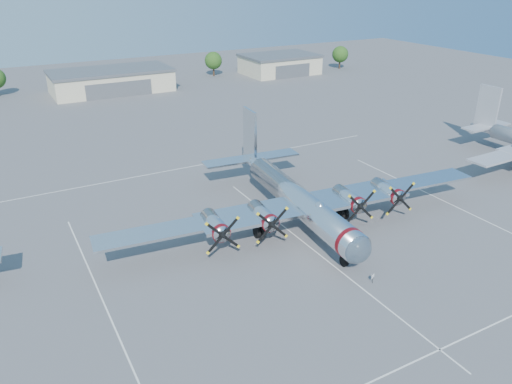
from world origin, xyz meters
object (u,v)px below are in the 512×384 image
main_bomber_b29 (294,220)px  hangar_center (111,80)px  tree_east (213,61)px  info_placard (373,277)px  hangar_east (280,64)px  tree_far_east (340,54)px

main_bomber_b29 → hangar_center: bearing=96.6°
tree_east → info_placard: 104.32m
main_bomber_b29 → info_placard: bearing=-86.4°
hangar_east → info_placard: hangar_east is taller
tree_far_east → main_bomber_b29: tree_far_east is taller
hangar_east → info_placard: 105.12m
hangar_east → tree_far_east: 20.15m
hangar_center → tree_east: 30.64m
tree_east → main_bomber_b29: tree_east is taller
info_placard → hangar_east: bearing=39.8°
tree_far_east → info_placard: bearing=-125.8°
info_placard → hangar_center: bearing=67.0°
hangar_center → tree_east: size_ratio=4.31×
hangar_center → tree_far_east: bearing=-1.7°
hangar_center → info_placard: bearing=-89.1°
info_placard → tree_east: bearing=50.2°
hangar_center → hangar_east: same height
tree_far_east → info_placard: 113.82m
hangar_center → tree_far_east: tree_far_east is taller
tree_east → tree_far_east: (38.00, -8.00, 0.00)m
hangar_east → tree_far_east: size_ratio=3.10×
hangar_east → tree_east: size_ratio=3.10×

